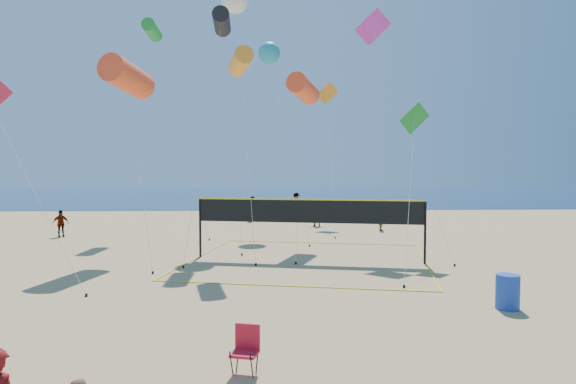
{
  "coord_description": "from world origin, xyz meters",
  "views": [
    {
      "loc": [
        0.63,
        -9.53,
        4.12
      ],
      "look_at": [
        1.07,
        2.0,
        3.52
      ],
      "focal_mm": 32.0,
      "sensor_mm": 36.0,
      "label": 1
    }
  ],
  "objects": [
    {
      "name": "ground",
      "position": [
        0.0,
        0.0,
        0.0
      ],
      "size": [
        120.0,
        120.0,
        0.0
      ],
      "primitive_type": "plane",
      "color": "tan",
      "rests_on": "ground"
    },
    {
      "name": "ocean",
      "position": [
        0.0,
        62.0,
        0.01
      ],
      "size": [
        140.0,
        50.0,
        0.03
      ],
      "primitive_type": "cube",
      "color": "navy",
      "rests_on": "ground"
    },
    {
      "name": "far_person_0",
      "position": [
        -11.33,
        20.29,
        0.77
      ],
      "size": [
        0.97,
        0.74,
        1.54
      ],
      "primitive_type": "imported",
      "rotation": [
        0.0,
        0.0,
        0.47
      ],
      "color": "gray",
      "rests_on": "ground"
    },
    {
      "name": "far_person_1",
      "position": [
        3.9,
        24.77,
        0.74
      ],
      "size": [
        1.44,
        0.83,
        1.48
      ],
      "primitive_type": "imported",
      "rotation": [
        0.0,
        0.0,
        -0.3
      ],
      "color": "gray",
      "rests_on": "ground"
    },
    {
      "name": "far_person_2",
      "position": [
        7.75,
        22.43,
        0.79
      ],
      "size": [
        0.43,
        0.61,
        1.58
      ],
      "primitive_type": "imported",
      "rotation": [
        0.0,
        0.0,
        1.66
      ],
      "color": "gray",
      "rests_on": "ground"
    },
    {
      "name": "far_person_3",
      "position": [
        -0.52,
        28.2,
        0.91
      ],
      "size": [
        1.0,
        0.85,
        1.83
      ],
      "primitive_type": "imported",
      "rotation": [
        0.0,
        0.0,
        0.19
      ],
      "color": "gray",
      "rests_on": "ground"
    },
    {
      "name": "far_person_4",
      "position": [
        2.98,
        33.13,
        0.91
      ],
      "size": [
        1.2,
        1.35,
        1.82
      ],
      "primitive_type": "imported",
      "rotation": [
        0.0,
        0.0,
        1.0
      ],
      "color": "gray",
      "rests_on": "ground"
    },
    {
      "name": "camp_chair",
      "position": [
        0.18,
        0.49,
        0.53
      ],
      "size": [
        0.61,
        0.72,
        1.05
      ],
      "rotation": [
        0.0,
        0.0,
        -0.26
      ],
      "color": "red",
      "rests_on": "ground"
    },
    {
      "name": "trash_barrel",
      "position": [
        7.49,
        4.74,
        0.5
      ],
      "size": [
        0.84,
        0.84,
        1.0
      ],
      "primitive_type": "cylinder",
      "rotation": [
        0.0,
        0.0,
        -0.32
      ],
      "color": "#1A3EA9",
      "rests_on": "ground"
    },
    {
      "name": "volleyball_net",
      "position": [
        2.37,
        12.47,
        1.85
      ],
      "size": [
        11.76,
        11.64,
        2.67
      ],
      "rotation": [
        0.0,
        0.0,
        -0.2
      ],
      "color": "black",
      "rests_on": "ground"
    },
    {
      "name": "kite_0",
      "position": [
        -5.84,
        14.53,
        8.16
      ],
      "size": [
        3.12,
        6.31,
        9.01
      ],
      "rotation": [
        0.0,
        0.0,
        -0.25
      ],
      "color": "#FE4D24",
      "rests_on": "ground"
    },
    {
      "name": "kite_1",
      "position": [
        -1.7,
        16.73,
        11.31
      ],
      "size": [
        1.58,
        6.8,
        11.88
      ],
      "rotation": [
        0.0,
        0.0,
        0.03
      ],
      "color": "black",
      "rests_on": "ground"
    },
    {
      "name": "kite_2",
      "position": [
        -0.56,
        13.04,
        8.61
      ],
      "size": [
        1.33,
        2.75,
        9.15
      ],
      "rotation": [
        0.0,
        0.0,
        0.23
      ],
      "color": "orange",
      "rests_on": "ground"
    },
    {
      "name": "kite_4",
      "position": [
        7.14,
        13.23,
        5.86
      ],
      "size": [
        2.85,
        6.47,
        7.0
      ],
      "rotation": [
        0.0,
        0.0,
        0.38
      ],
      "color": "green",
      "rests_on": "ground"
    },
    {
      "name": "kite_5",
      "position": [
        6.17,
        16.92,
        10.74
      ],
      "size": [
        3.17,
        6.52,
        12.24
      ],
      "rotation": [
        0.0,
        0.0,
        0.15
      ],
      "color": "#F63AC2",
      "rests_on": "ground"
    },
    {
      "name": "kite_6",
      "position": [
        -1.28,
        20.52,
        13.61
      ],
      "size": [
        1.91,
        7.77,
        14.41
      ],
      "rotation": [
        0.0,
        0.0,
        -0.24
      ],
      "color": "white",
      "rests_on": "ground"
    },
    {
      "name": "kite_7",
      "position": [
        0.71,
        24.19,
        11.4
      ],
      "size": [
        2.91,
        8.91,
        12.12
      ],
      "rotation": [
        0.0,
        0.0,
        0.24
      ],
      "color": "#259CB8",
      "rests_on": "ground"
    },
    {
      "name": "kite_8",
      "position": [
        -6.74,
        23.87,
        12.7
      ],
      "size": [
        4.66,
        6.42,
        13.27
      ],
      "rotation": [
        0.0,
        0.0,
        -0.05
      ],
      "color": "green",
      "rests_on": "ground"
    },
    {
      "name": "kite_9",
      "position": [
        4.93,
        27.57,
        8.81
      ],
      "size": [
        1.69,
        9.29,
        10.23
      ],
      "rotation": [
        0.0,
        0.0,
        0.22
      ],
      "color": "orange",
      "rests_on": "ground"
    },
    {
      "name": "kite_10",
      "position": [
        2.52,
        18.11,
        8.21
      ],
      "size": [
        2.01,
        8.02,
        8.94
      ],
      "rotation": [
        0.0,
        0.0,
        -0.38
      ],
      "color": "#FE4D24",
      "rests_on": "ground"
    }
  ]
}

